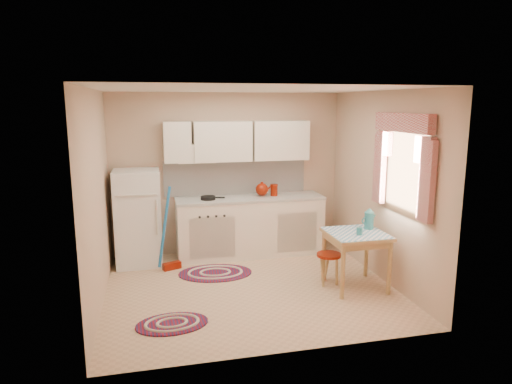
{
  "coord_description": "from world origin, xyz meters",
  "views": [
    {
      "loc": [
        -1.19,
        -5.41,
        2.34
      ],
      "look_at": [
        0.14,
        0.25,
        1.2
      ],
      "focal_mm": 32.0,
      "sensor_mm": 36.0,
      "label": 1
    }
  ],
  "objects_px": {
    "base_cabinets": "(250,227)",
    "table": "(355,260)",
    "fridge": "(138,218)",
    "stool": "(329,269)"
  },
  "relations": [
    {
      "from": "base_cabinets",
      "to": "table",
      "type": "xyz_separation_m",
      "value": [
        1.04,
        -1.58,
        -0.08
      ]
    },
    {
      "from": "table",
      "to": "stool",
      "type": "relative_size",
      "value": 1.71
    },
    {
      "from": "table",
      "to": "stool",
      "type": "distance_m",
      "value": 0.37
    },
    {
      "from": "base_cabinets",
      "to": "stool",
      "type": "distance_m",
      "value": 1.62
    },
    {
      "from": "fridge",
      "to": "table",
      "type": "bearing_deg",
      "value": -29.33
    },
    {
      "from": "table",
      "to": "fridge",
      "type": "bearing_deg",
      "value": 150.67
    },
    {
      "from": "fridge",
      "to": "base_cabinets",
      "type": "xyz_separation_m",
      "value": [
        1.68,
        0.05,
        -0.26
      ]
    },
    {
      "from": "base_cabinets",
      "to": "stool",
      "type": "xyz_separation_m",
      "value": [
        0.74,
        -1.43,
        -0.23
      ]
    },
    {
      "from": "stool",
      "to": "base_cabinets",
      "type": "bearing_deg",
      "value": 117.31
    },
    {
      "from": "base_cabinets",
      "to": "stool",
      "type": "bearing_deg",
      "value": -62.69
    }
  ]
}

